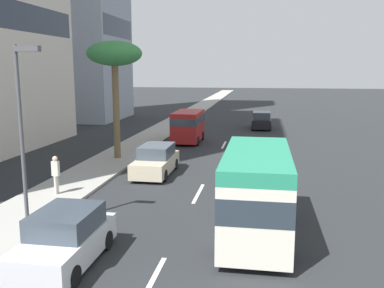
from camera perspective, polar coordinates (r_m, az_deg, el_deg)
ground_plane at (r=37.39m, az=4.84°, el=0.86°), size 198.00×198.00×0.00m
sidewalk_right at (r=38.49m, az=-5.10°, el=1.23°), size 162.00×3.17×0.15m
lane_stripe_near at (r=12.69m, az=-5.49°, el=-18.08°), size 3.20×0.16×0.01m
lane_stripe_mid at (r=20.75m, az=0.87°, el=-6.66°), size 3.20×0.16×0.01m
lane_stripe_far at (r=33.84m, az=4.33°, el=-0.10°), size 3.20×0.16×0.01m
minibus_lead at (r=15.40m, az=8.68°, el=-6.15°), size 6.41×2.42×3.12m
van_second at (r=34.79m, az=-0.53°, el=2.62°), size 4.62×2.22×2.55m
car_third at (r=13.95m, az=-16.75°, el=-12.19°), size 4.14×1.96×1.70m
car_fourth at (r=43.44m, az=9.34°, el=3.13°), size 4.39×1.93×1.72m
car_fifth at (r=24.39m, az=-4.88°, el=-2.24°), size 4.64×1.91×1.67m
pedestrian_near_lamp at (r=20.93m, az=-17.88°, el=-3.72°), size 0.30×0.32×1.82m
palm_tree at (r=28.05m, az=-10.40°, el=11.51°), size 3.53×3.53×7.60m
street_lamp at (r=16.11m, az=-21.80°, el=3.27°), size 0.24×0.97×6.67m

